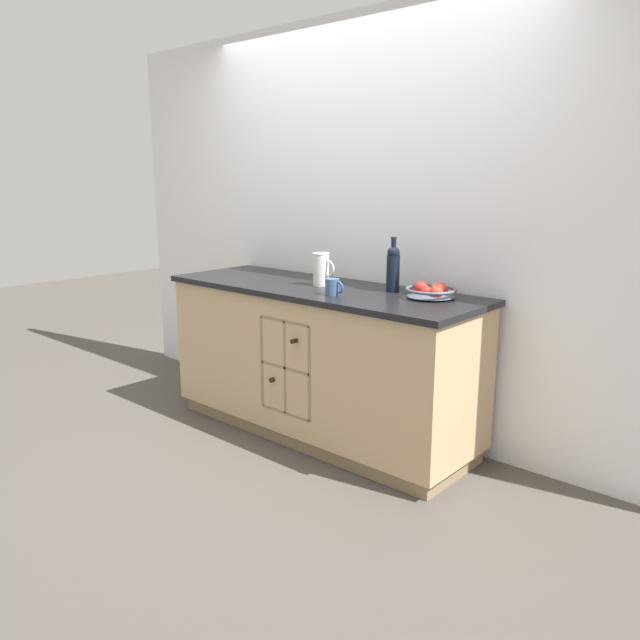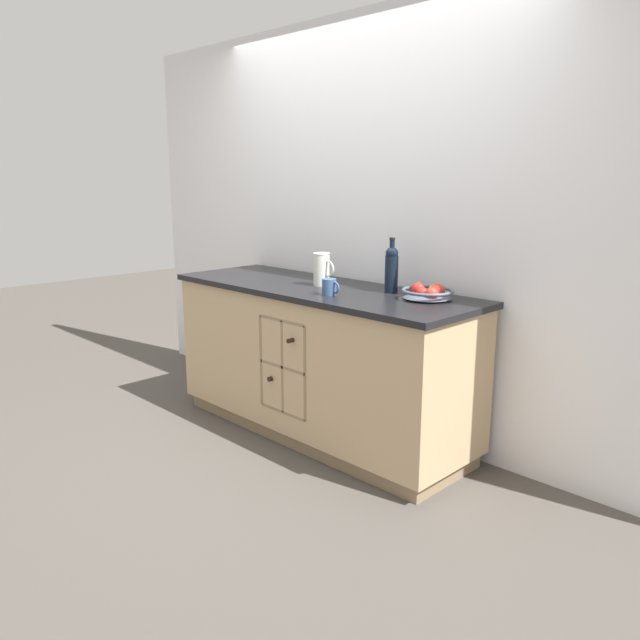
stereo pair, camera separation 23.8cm
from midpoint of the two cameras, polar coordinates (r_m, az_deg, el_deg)
The scene contains 7 objects.
ground_plane at distance 4.01m, azimuth 1.73°, elevation -10.26°, with size 14.00×14.00×0.00m, color #4C4742.
back_wall at distance 3.99m, azimuth 5.80°, elevation 8.51°, with size 4.40×0.06×2.55m, color white.
kitchen_island at distance 3.85m, azimuth 1.76°, elevation -3.74°, with size 2.04×0.71×0.94m.
fruit_bowl at distance 3.41m, azimuth 11.83°, elevation 2.48°, with size 0.28×0.28×0.09m.
white_pitcher at distance 3.76m, azimuth 1.99°, elevation 4.71°, with size 0.15×0.10×0.20m.
ceramic_mug at distance 3.46m, azimuth 2.86°, elevation 3.02°, with size 0.12×0.08×0.09m.
standing_wine_bottle at distance 3.56m, azimuth 8.48°, elevation 4.71°, with size 0.08×0.08×0.31m.
Camera 2 is at (2.61, -2.60, 1.58)m, focal length 35.00 mm.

